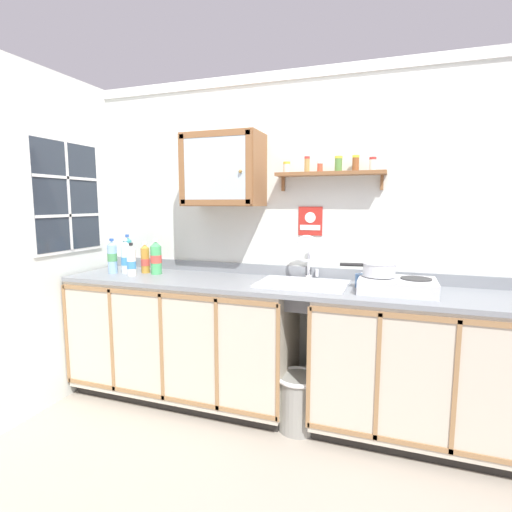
# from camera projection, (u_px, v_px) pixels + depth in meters

# --- Properties ---
(floor) EXTENTS (6.08, 6.08, 0.00)m
(floor) POSITION_uv_depth(u_px,v_px,m) (256.00, 435.00, 2.51)
(floor) COLOR #9E9384
(floor) RESTS_ON ground
(back_wall) EXTENTS (3.68, 0.07, 2.40)m
(back_wall) POSITION_uv_depth(u_px,v_px,m) (283.00, 238.00, 2.94)
(back_wall) COLOR silver
(back_wall) RESTS_ON ground
(side_wall_left) EXTENTS (0.05, 3.40, 2.40)m
(side_wall_left) POSITION_uv_depth(u_px,v_px,m) (16.00, 245.00, 2.59)
(side_wall_left) COLOR silver
(side_wall_left) RESTS_ON ground
(lower_cabinet_run) EXTENTS (1.68, 0.59, 0.90)m
(lower_cabinet_run) POSITION_uv_depth(u_px,v_px,m) (183.00, 339.00, 2.97)
(lower_cabinet_run) COLOR black
(lower_cabinet_run) RESTS_ON ground
(lower_cabinet_run_right) EXTENTS (1.21, 0.59, 0.90)m
(lower_cabinet_run_right) POSITION_uv_depth(u_px,v_px,m) (413.00, 368.00, 2.44)
(lower_cabinet_run_right) COLOR black
(lower_cabinet_run_right) RESTS_ON ground
(countertop) EXTENTS (3.04, 0.61, 0.03)m
(countertop) POSITION_uv_depth(u_px,v_px,m) (271.00, 285.00, 2.68)
(countertop) COLOR gray
(countertop) RESTS_ON lower_cabinet_run
(backsplash) EXTENTS (3.04, 0.02, 0.08)m
(backsplash) POSITION_uv_depth(u_px,v_px,m) (282.00, 271.00, 2.94)
(backsplash) COLOR gray
(backsplash) RESTS_ON countertop
(sink) EXTENTS (0.59, 0.47, 0.47)m
(sink) POSITION_uv_depth(u_px,v_px,m) (303.00, 288.00, 2.65)
(sink) COLOR silver
(sink) RESTS_ON countertop
(hot_plate_stove) EXTENTS (0.45, 0.32, 0.09)m
(hot_plate_stove) POSITION_uv_depth(u_px,v_px,m) (397.00, 285.00, 2.39)
(hot_plate_stove) COLOR silver
(hot_plate_stove) RESTS_ON countertop
(saucepan) EXTENTS (0.34, 0.20, 0.09)m
(saucepan) POSITION_uv_depth(u_px,v_px,m) (379.00, 269.00, 2.44)
(saucepan) COLOR silver
(saucepan) RESTS_ON hot_plate_stove
(bottle_juice_amber_0) EXTENTS (0.07, 0.07, 0.24)m
(bottle_juice_amber_0) POSITION_uv_depth(u_px,v_px,m) (145.00, 259.00, 3.07)
(bottle_juice_amber_0) COLOR gold
(bottle_juice_amber_0) RESTS_ON countertop
(bottle_water_clear_1) EXTENTS (0.07, 0.07, 0.27)m
(bottle_water_clear_1) POSITION_uv_depth(u_px,v_px,m) (126.00, 258.00, 3.04)
(bottle_water_clear_1) COLOR silver
(bottle_water_clear_1) RESTS_ON countertop
(bottle_opaque_white_2) EXTENTS (0.07, 0.07, 0.25)m
(bottle_opaque_white_2) POSITION_uv_depth(u_px,v_px,m) (131.00, 261.00, 2.95)
(bottle_opaque_white_2) COLOR white
(bottle_opaque_white_2) RESTS_ON countertop
(bottle_detergent_teal_3) EXTENTS (0.07, 0.07, 0.29)m
(bottle_detergent_teal_3) POSITION_uv_depth(u_px,v_px,m) (128.00, 254.00, 3.18)
(bottle_detergent_teal_3) COLOR teal
(bottle_detergent_teal_3) RESTS_ON countertop
(bottle_soda_green_4) EXTENTS (0.09, 0.09, 0.27)m
(bottle_soda_green_4) POSITION_uv_depth(u_px,v_px,m) (156.00, 258.00, 3.01)
(bottle_soda_green_4) COLOR #4CB266
(bottle_soda_green_4) RESTS_ON countertop
(bottle_water_blue_5) EXTENTS (0.07, 0.07, 0.27)m
(bottle_water_blue_5) POSITION_uv_depth(u_px,v_px,m) (112.00, 257.00, 3.05)
(bottle_water_blue_5) COLOR #8CB7E0
(bottle_water_blue_5) RESTS_ON countertop
(mug) EXTENTS (0.08, 0.11, 0.09)m
(mug) POSITION_uv_depth(u_px,v_px,m) (362.00, 281.00, 2.55)
(mug) COLOR #3F6699
(mug) RESTS_ON countertop
(wall_cabinet) EXTENTS (0.56, 0.34, 0.51)m
(wall_cabinet) POSITION_uv_depth(u_px,v_px,m) (223.00, 170.00, 2.84)
(wall_cabinet) COLOR brown
(spice_shelf) EXTENTS (0.74, 0.14, 0.23)m
(spice_shelf) POSITION_uv_depth(u_px,v_px,m) (330.00, 171.00, 2.67)
(spice_shelf) COLOR brown
(warning_sign) EXTENTS (0.17, 0.01, 0.21)m
(warning_sign) POSITION_uv_depth(u_px,v_px,m) (310.00, 221.00, 2.83)
(warning_sign) COLOR #B2261E
(window) EXTENTS (0.03, 0.65, 0.84)m
(window) POSITION_uv_depth(u_px,v_px,m) (67.00, 197.00, 2.93)
(window) COLOR #262D38
(trash_bin) EXTENTS (0.31, 0.31, 0.37)m
(trash_bin) POSITION_uv_depth(u_px,v_px,m) (298.00, 400.00, 2.58)
(trash_bin) COLOR gray
(trash_bin) RESTS_ON ground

